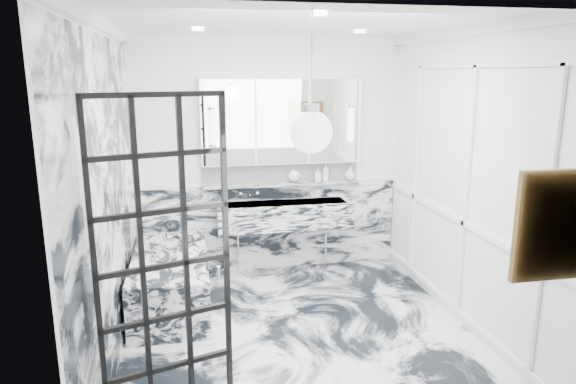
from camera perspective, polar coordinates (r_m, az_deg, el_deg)
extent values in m
plane|color=silver|center=(4.95, 1.23, -15.66)|extent=(3.60, 3.60, 0.00)
plane|color=white|center=(4.35, 1.43, 18.62)|extent=(3.60, 3.60, 0.00)
plane|color=white|center=(6.19, -2.19, 3.99)|extent=(3.60, 0.00, 3.60)
plane|color=white|center=(2.78, 9.20, -7.76)|extent=(3.60, 0.00, 3.60)
plane|color=white|center=(4.40, -19.48, -0.54)|extent=(0.00, 3.60, 3.60)
plane|color=white|center=(5.03, 19.46, 1.09)|extent=(0.00, 3.60, 3.60)
cube|color=silver|center=(6.36, -2.09, -3.85)|extent=(3.18, 0.05, 1.05)
cube|color=silver|center=(4.42, -19.23, -1.28)|extent=(0.02, 3.56, 2.68)
cube|color=white|center=(5.04, 19.18, -0.03)|extent=(0.03, 3.40, 2.30)
imported|color=#8C5919|center=(6.27, 4.19, 2.20)|extent=(0.09, 0.09, 0.21)
imported|color=#4C4C51|center=(6.25, 3.31, 1.98)|extent=(0.08, 0.08, 0.17)
imported|color=silver|center=(6.36, 6.89, 2.10)|extent=(0.17, 0.17, 0.17)
sphere|color=white|center=(6.19, 0.68, 1.80)|extent=(0.14, 0.14, 0.14)
cylinder|color=#8C5919|center=(6.20, 0.78, 1.57)|extent=(0.04, 0.04, 0.10)
cylinder|color=silver|center=(4.89, -10.89, -8.38)|extent=(0.08, 0.08, 0.12)
cube|color=orange|center=(3.36, 28.54, -3.23)|extent=(0.56, 0.05, 0.56)
sphere|color=white|center=(3.14, 2.55, 6.68)|extent=(0.26, 0.26, 0.26)
cube|color=silver|center=(6.12, -0.40, -2.53)|extent=(1.60, 0.45, 0.30)
cube|color=silver|center=(6.19, -0.68, 0.90)|extent=(1.90, 0.14, 0.04)
cube|color=white|center=(6.23, -0.78, 2.24)|extent=(1.90, 0.03, 0.23)
cube|color=white|center=(6.08, -0.71, 7.83)|extent=(1.90, 0.16, 1.00)
cylinder|color=white|center=(5.90, -8.46, 7.14)|extent=(0.07, 0.07, 0.40)
cylinder|color=white|center=(6.19, 7.01, 7.46)|extent=(0.07, 0.07, 0.40)
cube|color=silver|center=(5.56, -12.86, -9.51)|extent=(0.75, 1.65, 0.55)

